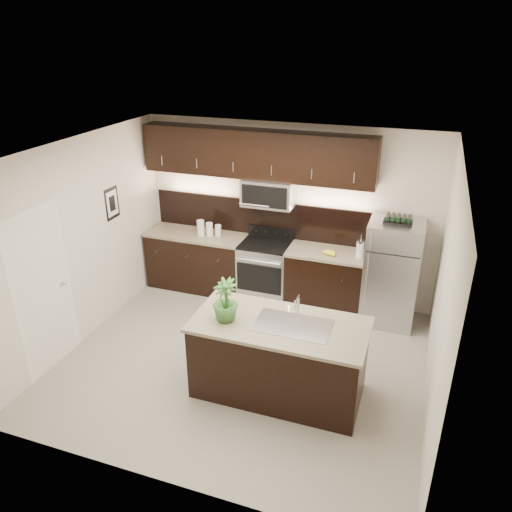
{
  "coord_description": "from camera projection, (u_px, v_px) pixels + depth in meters",
  "views": [
    {
      "loc": [
        1.9,
        -4.92,
        3.92
      ],
      "look_at": [
        -0.01,
        0.55,
        1.25
      ],
      "focal_mm": 35.0,
      "sensor_mm": 36.0,
      "label": 1
    }
  ],
  "objects": [
    {
      "name": "sink_faucet",
      "position": [
        293.0,
        324.0,
        5.47
      ],
      "size": [
        0.84,
        0.5,
        0.28
      ],
      "color": "silver",
      "rests_on": "island"
    },
    {
      "name": "island",
      "position": [
        279.0,
        358.0,
        5.71
      ],
      "size": [
        1.96,
        0.96,
        0.94
      ],
      "color": "black",
      "rests_on": "ground"
    },
    {
      "name": "ground",
      "position": [
        243.0,
        361.0,
        6.43
      ],
      "size": [
        4.5,
        4.5,
        0.0
      ],
      "primitive_type": "plane",
      "color": "gray",
      "rests_on": "ground"
    },
    {
      "name": "plant",
      "position": [
        225.0,
        300.0,
        5.48
      ],
      "size": [
        0.34,
        0.34,
        0.5
      ],
      "primitive_type": "imported",
      "rotation": [
        0.0,
        0.0,
        -0.27
      ],
      "color": "#305F26",
      "rests_on": "island"
    },
    {
      "name": "counter_run",
      "position": [
        253.0,
        269.0,
        7.82
      ],
      "size": [
        3.51,
        0.65,
        0.94
      ],
      "color": "black",
      "rests_on": "ground"
    },
    {
      "name": "upper_fixtures",
      "position": [
        258.0,
        162.0,
        7.24
      ],
      "size": [
        3.49,
        0.4,
        1.66
      ],
      "color": "black",
      "rests_on": "counter_run"
    },
    {
      "name": "refrigerator",
      "position": [
        391.0,
        273.0,
        7.02
      ],
      "size": [
        0.74,
        0.67,
        1.53
      ],
      "primitive_type": "cube",
      "color": "#B2B2B7",
      "rests_on": "ground"
    },
    {
      "name": "bananas",
      "position": [
        327.0,
        252.0,
        7.2
      ],
      "size": [
        0.25,
        0.22,
        0.06
      ],
      "primitive_type": "ellipsoid",
      "rotation": [
        0.0,
        0.0,
        -0.35
      ],
      "color": "yellow",
      "rests_on": "counter_run"
    },
    {
      "name": "canisters",
      "position": [
        207.0,
        229.0,
        7.79
      ],
      "size": [
        0.37,
        0.18,
        0.25
      ],
      "rotation": [
        0.0,
        0.0,
        0.3
      ],
      "color": "silver",
      "rests_on": "counter_run"
    },
    {
      "name": "french_press",
      "position": [
        360.0,
        249.0,
        7.04
      ],
      "size": [
        0.12,
        0.12,
        0.33
      ],
      "rotation": [
        0.0,
        0.0,
        -0.27
      ],
      "color": "silver",
      "rests_on": "counter_run"
    },
    {
      "name": "wine_rack",
      "position": [
        398.0,
        219.0,
        6.68
      ],
      "size": [
        0.38,
        0.23,
        0.09
      ],
      "color": "black",
      "rests_on": "refrigerator"
    },
    {
      "name": "room_walls",
      "position": [
        231.0,
        240.0,
        5.72
      ],
      "size": [
        4.52,
        4.02,
        2.71
      ],
      "color": "beige",
      "rests_on": "ground"
    }
  ]
}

